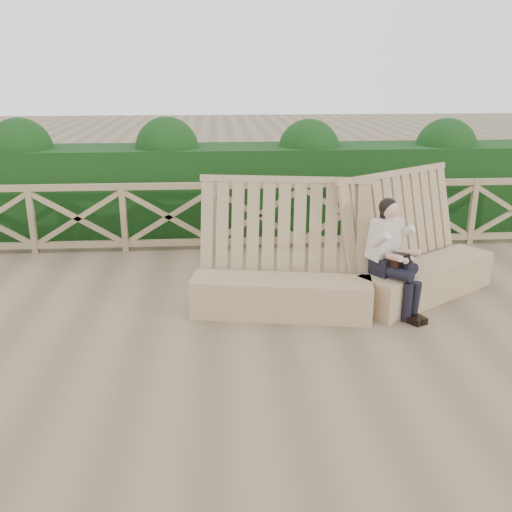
{
  "coord_description": "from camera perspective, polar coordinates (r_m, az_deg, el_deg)",
  "views": [
    {
      "loc": [
        -0.66,
        -5.41,
        2.86
      ],
      "look_at": [
        -0.25,
        0.4,
        0.9
      ],
      "focal_mm": 40.0,
      "sensor_mm": 36.0,
      "label": 1
    }
  ],
  "objects": [
    {
      "name": "ground",
      "position": [
        6.16,
        2.58,
        -9.11
      ],
      "size": [
        60.0,
        60.0,
        0.0
      ],
      "primitive_type": "plane",
      "color": "brown",
      "rests_on": "ground"
    },
    {
      "name": "bench",
      "position": [
        7.2,
        9.83,
        -1.69
      ],
      "size": [
        4.05,
        1.84,
        1.59
      ],
      "rotation": [
        0.0,
        0.0,
        0.25
      ],
      "color": "#876C4D",
      "rests_on": "ground"
    },
    {
      "name": "woman",
      "position": [
        6.95,
        13.46,
        0.36
      ],
      "size": [
        0.67,
        0.85,
        1.39
      ],
      "rotation": [
        0.0,
        0.0,
        0.62
      ],
      "color": "black",
      "rests_on": "ground"
    },
    {
      "name": "guardrail",
      "position": [
        9.23,
        0.16,
        4.11
      ],
      "size": [
        10.1,
        0.09,
        1.1
      ],
      "color": "#88754F",
      "rests_on": "ground"
    },
    {
      "name": "hedge",
      "position": [
        10.35,
        -0.33,
        6.82
      ],
      "size": [
        12.0,
        1.2,
        1.5
      ],
      "primitive_type": "cube",
      "color": "black",
      "rests_on": "ground"
    }
  ]
}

